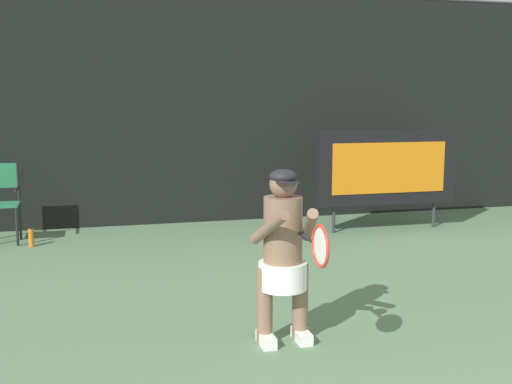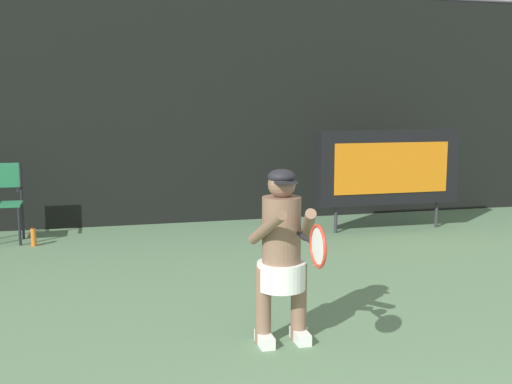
# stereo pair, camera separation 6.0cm
# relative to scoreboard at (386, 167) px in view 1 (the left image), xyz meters

# --- Properties ---
(backdrop_screen) EXTENTS (18.00, 0.12, 3.66)m
(backdrop_screen) POSITION_rel_scoreboard_xyz_m (-2.56, 1.38, 0.86)
(backdrop_screen) COLOR black
(backdrop_screen) RESTS_ON ground
(scoreboard) EXTENTS (2.20, 0.21, 1.50)m
(scoreboard) POSITION_rel_scoreboard_xyz_m (0.00, 0.00, 0.00)
(scoreboard) COLOR black
(scoreboard) RESTS_ON ground
(water_bottle) EXTENTS (0.07, 0.07, 0.27)m
(water_bottle) POSITION_rel_scoreboard_xyz_m (-5.06, 0.21, -0.82)
(water_bottle) COLOR orange
(water_bottle) RESTS_ON ground
(tennis_player) EXTENTS (0.53, 0.61, 1.41)m
(tennis_player) POSITION_rel_scoreboard_xyz_m (-2.80, -3.82, -0.20)
(tennis_player) COLOR white
(tennis_player) RESTS_ON ground
(tennis_racket) EXTENTS (0.03, 0.60, 0.31)m
(tennis_racket) POSITION_rel_scoreboard_xyz_m (-2.72, -4.41, -0.02)
(tennis_racket) COLOR black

